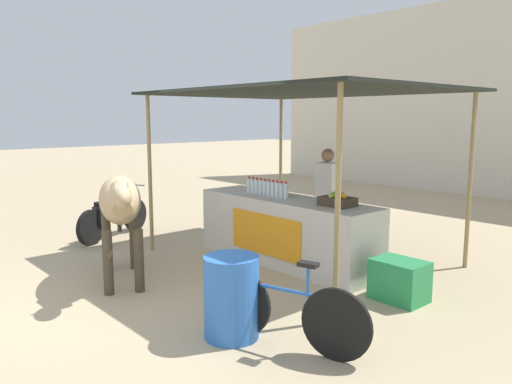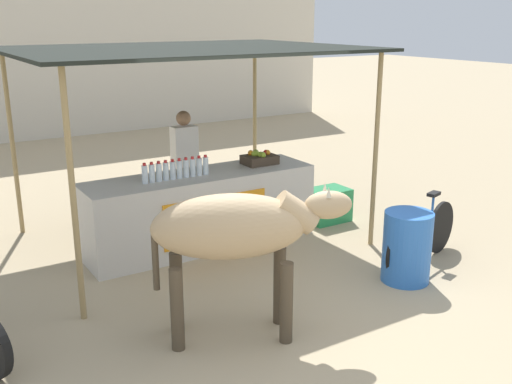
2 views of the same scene
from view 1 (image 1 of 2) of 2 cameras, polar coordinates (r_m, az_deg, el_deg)
The scene contains 11 objects.
ground_plane at distance 6.20m, azimuth -11.56°, elevation -11.67°, with size 60.00×60.00×0.00m, color tan.
stall_counter at distance 7.35m, azimuth 3.36°, elevation -4.39°, with size 3.00×0.82×0.96m.
stall_awning at distance 7.38m, azimuth 5.19°, elevation 10.73°, with size 4.20×3.20×2.51m.
water_bottle_row at distance 7.46m, azimuth 1.25°, elevation 0.47°, with size 0.88×0.07×0.25m.
fruit_crate at distance 6.68m, azimuth 9.29°, elevation -0.94°, with size 0.44×0.32×0.18m.
vendor_behind_counter at distance 7.72m, azimuth 8.11°, elevation -1.03°, with size 0.34×0.22×1.65m.
cooler_box at distance 6.14m, azimuth 16.07°, elevation -9.68°, with size 0.60×0.44×0.48m, color #268C4C.
water_barrel at distance 4.93m, azimuth -2.82°, elevation -11.89°, with size 0.54×0.54×0.81m, color blue.
cow at distance 6.57m, azimuth -15.27°, elevation -1.31°, with size 1.81×1.09×1.44m.
motorcycle_parked at distance 9.21m, azimuth -15.84°, elevation -2.37°, with size 0.91×1.66×0.90m.
bicycle_leaning at distance 4.75m, azimuth 3.50°, elevation -13.44°, with size 1.60×0.52×0.85m.
Camera 1 is at (5.07, -2.86, 2.13)m, focal length 35.00 mm.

